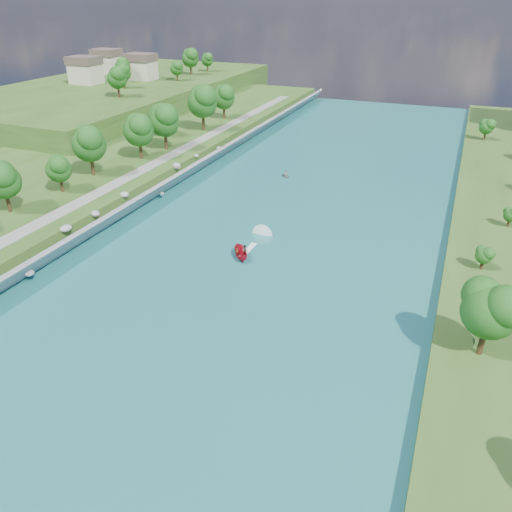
% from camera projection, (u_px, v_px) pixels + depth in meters
% --- Properties ---
extents(ground, '(260.00, 260.00, 0.00)m').
position_uv_depth(ground, '(213.00, 299.00, 65.57)').
color(ground, '#2D5119').
rests_on(ground, ground).
extents(river_water, '(55.00, 240.00, 0.10)m').
position_uv_depth(river_water, '(268.00, 237.00, 81.87)').
color(river_water, '#19605F').
rests_on(river_water, ground).
extents(berm_west, '(45.00, 240.00, 3.50)m').
position_uv_depth(berm_west, '(31.00, 187.00, 97.89)').
color(berm_west, '#2D5119').
rests_on(berm_west, ground).
extents(ridge_west, '(60.00, 120.00, 9.00)m').
position_uv_depth(ridge_west, '(121.00, 96.00, 168.74)').
color(ridge_west, '#2D5119').
rests_on(ridge_west, ground).
extents(riprap_bank, '(5.08, 236.00, 4.61)m').
position_uv_depth(riprap_bank, '(131.00, 206.00, 89.10)').
color(riprap_bank, slate).
rests_on(riprap_bank, ground).
extents(riverside_path, '(3.00, 200.00, 0.10)m').
position_uv_depth(riverside_path, '(102.00, 191.00, 91.16)').
color(riverside_path, gray).
rests_on(riverside_path, berm_west).
extents(ridge_houses, '(29.50, 29.50, 8.40)m').
position_uv_depth(ridge_houses, '(111.00, 65.00, 170.76)').
color(ridge_houses, beige).
rests_on(ridge_houses, ridge_west).
extents(trees_west, '(17.35, 153.53, 13.59)m').
position_uv_depth(trees_west, '(56.00, 162.00, 88.01)').
color(trees_west, '#1B4B14').
rests_on(trees_west, berm_west).
extents(trees_ridge, '(21.01, 61.14, 10.73)m').
position_uv_depth(trees_ridge, '(157.00, 67.00, 163.48)').
color(trees_ridge, '#1B4B14').
rests_on(trees_ridge, ridge_west).
extents(motorboat, '(3.88, 19.05, 2.04)m').
position_uv_depth(motorboat, '(244.00, 250.00, 76.17)').
color(motorboat, '#AC0D1E').
rests_on(motorboat, river_water).
extents(raft, '(3.18, 3.07, 1.57)m').
position_uv_depth(raft, '(286.00, 175.00, 108.24)').
color(raft, gray).
rests_on(raft, river_water).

